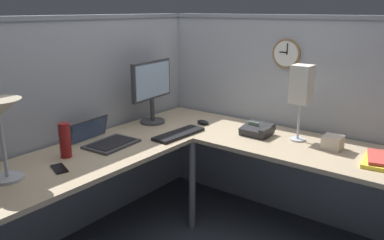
# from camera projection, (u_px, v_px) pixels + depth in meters

# --- Properties ---
(cubicle_wall_back) EXTENTS (2.57, 0.12, 1.58)m
(cubicle_wall_back) POSITION_uv_depth(u_px,v_px,m) (70.00, 128.00, 2.82)
(cubicle_wall_back) COLOR #999EA8
(cubicle_wall_back) RESTS_ON ground
(cubicle_wall_right) EXTENTS (0.12, 2.37, 1.58)m
(cubicle_wall_right) POSITION_uv_depth(u_px,v_px,m) (289.00, 117.00, 3.11)
(cubicle_wall_right) COLOR #999EA8
(cubicle_wall_right) RESTS_ON ground
(desk) EXTENTS (2.35, 2.15, 0.73)m
(desk) POSITION_uv_depth(u_px,v_px,m) (189.00, 170.00, 2.50)
(desk) COLOR tan
(desk) RESTS_ON ground
(monitor) EXTENTS (0.46, 0.20, 0.50)m
(monitor) POSITION_uv_depth(u_px,v_px,m) (152.00, 87.00, 3.10)
(monitor) COLOR #38383D
(monitor) RESTS_ON desk
(laptop) EXTENTS (0.37, 0.41, 0.22)m
(laptop) POSITION_uv_depth(u_px,v_px,m) (101.00, 139.00, 2.70)
(laptop) COLOR #38383D
(laptop) RESTS_ON desk
(keyboard) EXTENTS (0.44, 0.16, 0.02)m
(keyboard) POSITION_uv_depth(u_px,v_px,m) (179.00, 134.00, 2.86)
(keyboard) COLOR black
(keyboard) RESTS_ON desk
(computer_mouse) EXTENTS (0.06, 0.10, 0.03)m
(computer_mouse) POSITION_uv_depth(u_px,v_px,m) (203.00, 122.00, 3.13)
(computer_mouse) COLOR black
(computer_mouse) RESTS_ON desk
(cell_phone) EXTENTS (0.11, 0.16, 0.01)m
(cell_phone) POSITION_uv_depth(u_px,v_px,m) (59.00, 169.00, 2.26)
(cell_phone) COLOR black
(cell_phone) RESTS_ON desk
(thermos_flask) EXTENTS (0.07, 0.07, 0.22)m
(thermos_flask) POSITION_uv_depth(u_px,v_px,m) (65.00, 140.00, 2.42)
(thermos_flask) COLOR maroon
(thermos_flask) RESTS_ON desk
(office_phone) EXTENTS (0.19, 0.21, 0.11)m
(office_phone) POSITION_uv_depth(u_px,v_px,m) (258.00, 130.00, 2.86)
(office_phone) COLOR #232326
(office_phone) RESTS_ON desk
(book_stack) EXTENTS (0.32, 0.26, 0.04)m
(book_stack) POSITION_uv_depth(u_px,v_px,m) (384.00, 161.00, 2.33)
(book_stack) COLOR yellow
(book_stack) RESTS_ON desk
(desk_lamp_paper) EXTENTS (0.13, 0.13, 0.53)m
(desk_lamp_paper) POSITION_uv_depth(u_px,v_px,m) (301.00, 87.00, 2.65)
(desk_lamp_paper) COLOR #B7BABF
(desk_lamp_paper) RESTS_ON desk
(tissue_box) EXTENTS (0.12, 0.12, 0.09)m
(tissue_box) POSITION_uv_depth(u_px,v_px,m) (333.00, 143.00, 2.57)
(tissue_box) COLOR beige
(tissue_box) RESTS_ON desk
(wall_clock) EXTENTS (0.04, 0.22, 0.22)m
(wall_clock) POSITION_uv_depth(u_px,v_px,m) (287.00, 54.00, 2.94)
(wall_clock) COLOR olive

